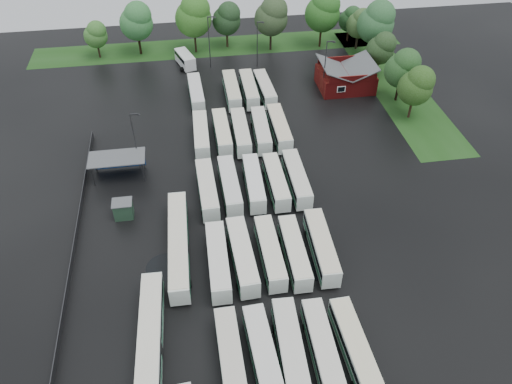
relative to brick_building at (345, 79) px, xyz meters
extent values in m
plane|color=black|center=(-24.00, -42.77, -1.87)|extent=(160.00, 160.00, 0.00)
cube|color=maroon|center=(0.00, 0.03, -0.17)|extent=(10.00, 8.00, 3.40)
cube|color=#4C4F51|center=(-2.50, 0.03, 2.43)|extent=(5.07, 8.60, 2.19)
cube|color=#4C4F51|center=(2.50, 0.03, 2.43)|extent=(5.07, 8.60, 2.19)
cube|color=maroon|center=(0.00, -3.97, 2.03)|extent=(9.00, 0.20, 1.20)
cube|color=silver|center=(-2.00, -4.02, 0.13)|extent=(1.60, 0.12, 1.20)
cylinder|color=#2D2D30|center=(-44.80, -22.77, -0.17)|extent=(0.16, 0.16, 3.40)
cylinder|color=#2D2D30|center=(-37.60, -22.77, -0.17)|extent=(0.16, 0.16, 3.40)
cylinder|color=#2D2D30|center=(-44.80, -19.57, -0.17)|extent=(0.16, 0.16, 3.40)
cylinder|color=#2D2D30|center=(-37.60, -19.57, -0.17)|extent=(0.16, 0.16, 3.40)
cube|color=#4C4F51|center=(-41.20, -21.17, 1.63)|extent=(8.20, 4.20, 0.15)
cube|color=navy|center=(-41.20, -19.27, -0.27)|extent=(7.60, 0.08, 2.60)
cube|color=#1C3825|center=(-40.20, -30.17, -0.62)|extent=(2.50, 2.00, 2.50)
cube|color=#4C4F51|center=(-40.20, -30.17, 0.69)|extent=(2.70, 2.20, 0.12)
cube|color=#1A4213|center=(-22.00, 22.03, -1.86)|extent=(80.00, 10.00, 0.01)
cube|color=#1A4213|center=(10.00, 0.03, -1.86)|extent=(10.00, 50.00, 0.01)
cube|color=#2D2D30|center=(-46.20, -34.77, -1.27)|extent=(0.10, 50.00, 1.20)
cube|color=silver|center=(-28.34, -54.87, -0.23)|extent=(2.39, 10.81, 2.47)
cube|color=black|center=(-28.34, -54.87, 0.27)|extent=(2.43, 10.37, 0.79)
cube|color=#2A704F|center=(-28.34, -54.87, -0.77)|extent=(2.43, 10.59, 0.54)
cube|color=beige|center=(-28.34, -54.87, 1.05)|extent=(2.29, 10.48, 0.11)
cylinder|color=black|center=(-28.34, -51.42, -1.46)|extent=(2.29, 0.86, 0.86)
cube|color=silver|center=(-25.06, -55.19, -0.19)|extent=(2.82, 11.14, 2.53)
cube|color=black|center=(-25.06, -55.19, 0.32)|extent=(2.86, 10.70, 0.81)
cube|color=#1B5D3E|center=(-25.06, -55.19, -0.74)|extent=(2.86, 10.92, 0.56)
cube|color=silver|center=(-25.06, -55.19, 1.12)|extent=(2.72, 10.80, 0.11)
cylinder|color=black|center=(-25.06, -51.66, -1.45)|extent=(2.35, 0.88, 0.88)
cube|color=silver|center=(-22.20, -55.03, -0.14)|extent=(2.82, 11.45, 2.60)
cube|color=black|center=(-22.20, -55.03, 0.38)|extent=(2.86, 11.00, 0.83)
cube|color=#1E673F|center=(-22.20, -55.03, -0.71)|extent=(2.86, 11.22, 0.57)
cube|color=silver|center=(-22.20, -55.03, 1.21)|extent=(2.71, 11.10, 0.11)
cylinder|color=black|center=(-22.20, -51.40, -1.44)|extent=(2.41, 0.91, 0.91)
cube|color=silver|center=(-18.90, -55.23, -0.22)|extent=(2.42, 10.83, 2.47)
cube|color=black|center=(-18.90, -55.23, 0.27)|extent=(2.47, 10.40, 0.79)
cube|color=#246946|center=(-18.90, -55.23, -0.77)|extent=(2.46, 10.61, 0.54)
cube|color=silver|center=(-18.90, -55.23, 1.06)|extent=(2.32, 10.50, 0.11)
cylinder|color=black|center=(-18.90, -51.77, -1.46)|extent=(2.29, 0.86, 0.86)
cube|color=silver|center=(-15.59, -55.51, -0.23)|extent=(2.58, 10.79, 2.46)
cube|color=black|center=(-15.59, -55.51, 0.26)|extent=(2.62, 10.37, 0.79)
cube|color=#2A6F4B|center=(-15.59, -55.51, -0.78)|extent=(2.62, 10.58, 0.54)
cube|color=beige|center=(-15.59, -55.51, 1.04)|extent=(2.48, 10.47, 0.11)
cylinder|color=black|center=(-15.59, -58.94, -1.46)|extent=(2.28, 0.86, 0.86)
cylinder|color=black|center=(-15.59, -52.08, -1.46)|extent=(2.28, 0.86, 0.86)
cube|color=silver|center=(-28.35, -41.77, -0.17)|extent=(2.49, 11.20, 2.56)
cube|color=black|center=(-28.35, -41.77, 0.34)|extent=(2.54, 10.75, 0.82)
cube|color=#1A5F3C|center=(-28.35, -41.77, -0.73)|extent=(2.53, 10.97, 0.56)
cube|color=silver|center=(-28.35, -41.77, 1.16)|extent=(2.39, 10.86, 0.11)
cylinder|color=black|center=(-28.35, -45.35, -1.45)|extent=(2.37, 0.89, 0.89)
cylinder|color=black|center=(-28.35, -38.20, -1.45)|extent=(2.37, 0.89, 0.89)
cube|color=silver|center=(-25.34, -41.42, -0.15)|extent=(2.79, 11.40, 2.59)
cube|color=black|center=(-25.34, -41.42, 0.37)|extent=(2.83, 10.95, 0.83)
cube|color=#1B6C44|center=(-25.34, -41.42, -0.72)|extent=(2.83, 11.17, 0.57)
cube|color=silver|center=(-25.34, -41.42, 1.20)|extent=(2.68, 11.05, 0.11)
cylinder|color=black|center=(-25.34, -45.04, -1.44)|extent=(2.40, 0.91, 0.91)
cylinder|color=black|center=(-25.34, -37.80, -1.44)|extent=(2.40, 0.91, 0.91)
cube|color=silver|center=(-21.90, -41.34, -0.22)|extent=(2.37, 10.83, 2.48)
cube|color=black|center=(-21.90, -41.34, 0.27)|extent=(2.42, 10.40, 0.79)
cube|color=#236742|center=(-21.90, -41.34, -0.77)|extent=(2.41, 10.61, 0.54)
cube|color=silver|center=(-21.90, -41.34, 1.06)|extent=(2.28, 10.50, 0.11)
cylinder|color=black|center=(-21.90, -44.80, -1.46)|extent=(2.30, 0.86, 0.86)
cylinder|color=black|center=(-21.90, -37.89, -1.46)|extent=(2.30, 0.86, 0.86)
cube|color=silver|center=(-18.91, -41.74, -0.23)|extent=(2.32, 10.78, 2.47)
cube|color=black|center=(-18.91, -41.74, 0.27)|extent=(2.37, 10.35, 0.79)
cube|color=#1E643D|center=(-18.91, -41.74, -0.77)|extent=(2.36, 10.57, 0.54)
cube|color=silver|center=(-18.91, -41.74, 1.05)|extent=(2.22, 10.46, 0.11)
cylinder|color=black|center=(-18.91, -45.19, -1.46)|extent=(2.29, 0.86, 0.86)
cylinder|color=black|center=(-18.91, -38.30, -1.46)|extent=(2.29, 0.86, 0.86)
cube|color=silver|center=(-15.41, -41.39, -0.17)|extent=(2.68, 11.25, 2.56)
cube|color=black|center=(-15.41, -41.39, 0.35)|extent=(2.72, 10.81, 0.82)
cube|color=#206645|center=(-15.41, -41.39, -0.73)|extent=(2.72, 11.03, 0.56)
cube|color=beige|center=(-15.41, -41.39, 1.16)|extent=(2.58, 10.91, 0.11)
cylinder|color=black|center=(-15.41, -44.97, -1.45)|extent=(2.38, 0.89, 0.89)
cylinder|color=black|center=(-15.41, -37.81, -1.45)|extent=(2.38, 0.89, 0.89)
cube|color=silver|center=(-28.57, -28.17, -0.17)|extent=(2.58, 11.19, 2.55)
cube|color=black|center=(-28.57, -28.17, 0.34)|extent=(2.63, 10.74, 0.82)
cube|color=#1D6F48|center=(-28.57, -28.17, -0.73)|extent=(2.62, 10.96, 0.56)
cube|color=silver|center=(-28.57, -28.17, 1.15)|extent=(2.48, 10.85, 0.11)
cylinder|color=black|center=(-28.57, -31.73, -1.45)|extent=(2.37, 0.89, 0.89)
cylinder|color=black|center=(-28.57, -24.61, -1.45)|extent=(2.37, 0.89, 0.89)
cube|color=silver|center=(-25.32, -27.79, -0.19)|extent=(2.48, 11.04, 2.52)
cube|color=black|center=(-25.32, -27.79, 0.31)|extent=(2.52, 10.60, 0.81)
cube|color=#1D633C|center=(-25.32, -27.79, -0.75)|extent=(2.52, 10.82, 0.55)
cube|color=silver|center=(-25.32, -27.79, 1.11)|extent=(2.38, 10.71, 0.11)
cylinder|color=black|center=(-25.32, -31.31, -1.45)|extent=(2.34, 0.88, 0.88)
cylinder|color=black|center=(-25.32, -24.27, -1.45)|extent=(2.34, 0.88, 0.88)
cube|color=silver|center=(-21.84, -27.74, -0.23)|extent=(2.60, 10.85, 2.47)
cube|color=black|center=(-21.84, -27.74, 0.27)|extent=(2.64, 10.42, 0.79)
cube|color=#256645|center=(-21.84, -27.74, -0.77)|extent=(2.63, 10.64, 0.54)
cube|color=white|center=(-21.84, -27.74, 1.05)|extent=(2.50, 10.53, 0.11)
cylinder|color=black|center=(-21.84, -31.19, -1.46)|extent=(2.29, 0.86, 0.86)
cylinder|color=black|center=(-21.84, -24.29, -1.46)|extent=(2.29, 0.86, 0.86)
cube|color=silver|center=(-18.64, -27.92, -0.23)|extent=(2.28, 10.74, 2.46)
cube|color=black|center=(-18.64, -27.92, 0.26)|extent=(2.33, 10.31, 0.79)
cube|color=#166D3C|center=(-18.64, -27.92, -0.77)|extent=(2.32, 10.53, 0.54)
cube|color=silver|center=(-18.64, -27.92, 1.04)|extent=(2.18, 10.42, 0.11)
cylinder|color=black|center=(-18.64, -31.35, -1.46)|extent=(2.28, 0.86, 0.86)
cylinder|color=black|center=(-18.64, -24.48, -1.46)|extent=(2.28, 0.86, 0.86)
cube|color=silver|center=(-15.58, -27.77, -0.18)|extent=(2.34, 11.08, 2.54)
cube|color=black|center=(-15.58, -27.77, 0.33)|extent=(2.40, 10.64, 0.81)
cube|color=#226847|center=(-15.58, -27.77, -0.74)|extent=(2.39, 10.86, 0.56)
cube|color=silver|center=(-15.58, -27.77, 1.13)|extent=(2.25, 10.75, 0.11)
cylinder|color=black|center=(-15.58, -31.32, -1.45)|extent=(2.35, 0.89, 0.89)
cylinder|color=black|center=(-15.58, -24.23, -1.45)|extent=(2.35, 0.89, 0.89)
cube|color=silver|center=(-28.44, -14.38, -0.20)|extent=(2.58, 11.04, 2.52)
cube|color=black|center=(-28.44, -14.38, 0.31)|extent=(2.62, 10.60, 0.81)
cube|color=#116035|center=(-28.44, -14.38, -0.75)|extent=(2.62, 10.82, 0.55)
cube|color=silver|center=(-28.44, -14.38, 1.11)|extent=(2.48, 10.70, 0.11)
cylinder|color=black|center=(-28.44, -17.90, -1.45)|extent=(2.33, 0.88, 0.88)
cylinder|color=black|center=(-28.44, -10.87, -1.45)|extent=(2.33, 0.88, 0.88)
cube|color=silver|center=(-25.02, -14.15, -0.21)|extent=(2.33, 10.91, 2.50)
cube|color=black|center=(-25.02, -14.15, 0.29)|extent=(2.38, 10.48, 0.80)
cube|color=#176A41|center=(-25.02, -14.15, -0.76)|extent=(2.37, 10.69, 0.55)
cube|color=beige|center=(-25.02, -14.15, 1.09)|extent=(2.24, 10.58, 0.11)
cylinder|color=black|center=(-25.02, -17.63, -1.46)|extent=(2.32, 0.87, 0.87)
cylinder|color=black|center=(-25.02, -10.66, -1.46)|extent=(2.32, 0.87, 0.87)
cube|color=silver|center=(-22.01, -14.62, -0.18)|extent=(2.50, 11.13, 2.54)
cube|color=black|center=(-22.01, -14.62, 0.33)|extent=(2.55, 10.69, 0.81)
cube|color=#1F6E45|center=(-22.01, -14.62, -0.74)|extent=(2.54, 10.91, 0.56)
cube|color=beige|center=(-22.01, -14.62, 1.14)|extent=(2.40, 10.79, 0.11)
cylinder|color=black|center=(-22.01, -18.16, -1.45)|extent=(2.36, 0.89, 0.89)
cylinder|color=black|center=(-22.01, -11.07, -1.45)|extent=(2.36, 0.89, 0.89)
cube|color=silver|center=(-18.65, -14.57, -0.20)|extent=(2.74, 11.04, 2.51)
cube|color=black|center=(-18.65, -14.57, 0.30)|extent=(2.78, 10.61, 0.80)
cube|color=#226F43|center=(-18.65, -14.57, -0.75)|extent=(2.78, 10.83, 0.55)
cube|color=silver|center=(-18.65, -14.57, 1.10)|extent=(2.64, 10.71, 0.11)
cylinder|color=black|center=(-18.65, -18.08, -1.45)|extent=(2.33, 0.88, 0.88)
cylinder|color=black|center=(-18.65, -11.07, -1.45)|extent=(2.33, 0.88, 0.88)
cube|color=silver|center=(-15.58, -14.44, -0.14)|extent=(2.40, 11.33, 2.60)
cube|color=black|center=(-15.58, -14.44, 0.38)|extent=(2.45, 10.88, 0.83)
cube|color=#1E5F41|center=(-15.58, -14.44, -0.71)|extent=(2.44, 11.11, 0.57)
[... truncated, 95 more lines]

